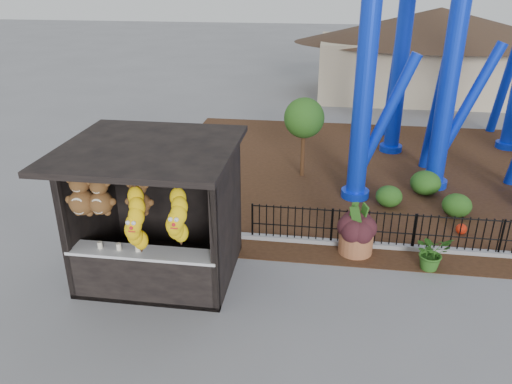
# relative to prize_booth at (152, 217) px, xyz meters

# --- Properties ---
(ground) EXTENTS (120.00, 120.00, 0.00)m
(ground) POSITION_rel_prize_booth_xyz_m (3.02, -0.89, -1.55)
(ground) COLOR slate
(ground) RESTS_ON ground
(mulch_bed) EXTENTS (18.00, 12.00, 0.02)m
(mulch_bed) POSITION_rel_prize_booth_xyz_m (7.02, 7.11, -1.54)
(mulch_bed) COLOR #331E11
(mulch_bed) RESTS_ON ground
(curb) EXTENTS (18.00, 0.18, 0.12)m
(curb) POSITION_rel_prize_booth_xyz_m (7.02, 2.11, -1.49)
(curb) COLOR gray
(curb) RESTS_ON ground
(prize_booth) EXTENTS (3.50, 3.40, 3.12)m
(prize_booth) POSITION_rel_prize_booth_xyz_m (0.00, 0.00, 0.00)
(prize_booth) COLOR black
(prize_booth) RESTS_ON ground
(picket_fence) EXTENTS (12.20, 0.06, 1.00)m
(picket_fence) POSITION_rel_prize_booth_xyz_m (7.92, 2.11, -1.05)
(picket_fence) COLOR black
(picket_fence) RESTS_ON ground
(terracotta_planter) EXTENTS (0.90, 0.90, 0.56)m
(terracotta_planter) POSITION_rel_prize_booth_xyz_m (4.41, 1.81, -1.27)
(terracotta_planter) COLOR #9A5A38
(terracotta_planter) RESTS_ON ground
(planter_foliage) EXTENTS (0.70, 0.70, 0.64)m
(planter_foliage) POSITION_rel_prize_booth_xyz_m (4.41, 1.81, -0.66)
(planter_foliage) COLOR black
(planter_foliage) RESTS_ON terracotta_planter
(potted_plant) EXTENTS (0.99, 0.93, 0.87)m
(potted_plant) POSITION_rel_prize_booth_xyz_m (6.10, 1.32, -1.11)
(potted_plant) COLOR #234C16
(potted_plant) RESTS_ON ground
(landscaping) EXTENTS (7.07, 3.22, 0.73)m
(landscaping) POSITION_rel_prize_booth_xyz_m (7.21, 4.82, -1.22)
(landscaping) COLOR #245017
(landscaping) RESTS_ON mulch_bed
(pavilion) EXTENTS (15.00, 15.00, 4.80)m
(pavilion) POSITION_rel_prize_booth_xyz_m (9.02, 19.11, 1.52)
(pavilion) COLOR #BFAD8C
(pavilion) RESTS_ON ground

